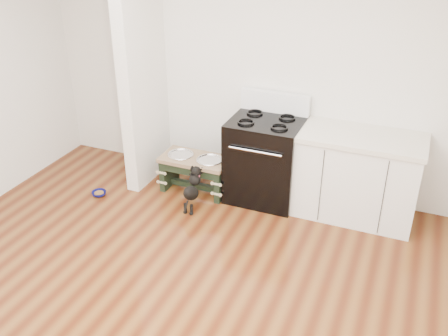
% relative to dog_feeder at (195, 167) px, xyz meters
% --- Properties ---
extents(ground, '(5.00, 5.00, 0.00)m').
position_rel_dog_feeder_xyz_m(ground, '(0.51, -1.98, -0.30)').
color(ground, '#461C0C').
rests_on(ground, ground).
extents(room_shell, '(5.00, 5.00, 5.00)m').
position_rel_dog_feeder_xyz_m(room_shell, '(0.51, -1.98, 1.32)').
color(room_shell, silver).
rests_on(room_shell, ground).
extents(partition_wall, '(0.15, 0.80, 2.70)m').
position_rel_dog_feeder_xyz_m(partition_wall, '(-0.66, 0.12, 1.05)').
color(partition_wall, silver).
rests_on(partition_wall, ground).
extents(oven_range, '(0.76, 0.69, 1.14)m').
position_rel_dog_feeder_xyz_m(oven_range, '(0.76, 0.18, 0.18)').
color(oven_range, black).
rests_on(oven_range, ground).
extents(cabinet_run, '(1.24, 0.64, 0.91)m').
position_rel_dog_feeder_xyz_m(cabinet_run, '(1.74, 0.19, 0.15)').
color(cabinet_run, silver).
rests_on(cabinet_run, ground).
extents(dog_feeder, '(0.77, 0.41, 0.44)m').
position_rel_dog_feeder_xyz_m(dog_feeder, '(0.00, 0.00, 0.00)').
color(dog_feeder, black).
rests_on(dog_feeder, ground).
extents(puppy, '(0.13, 0.39, 0.47)m').
position_rel_dog_feeder_xyz_m(puppy, '(0.14, -0.35, -0.04)').
color(puppy, black).
rests_on(puppy, ground).
extents(floor_bowl, '(0.20, 0.20, 0.05)m').
position_rel_dog_feeder_xyz_m(floor_bowl, '(-0.96, -0.52, -0.27)').
color(floor_bowl, '#0B0D4F').
rests_on(floor_bowl, ground).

